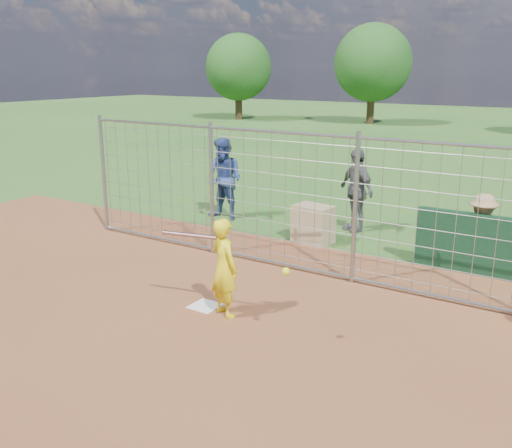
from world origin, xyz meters
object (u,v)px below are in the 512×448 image
Objects in this scene: bystander_a at (224,179)px; bystander_b at (356,190)px; bystander_c at (481,233)px; equipment_bin at (313,224)px; batter at (224,268)px.

bystander_a is 3.18m from bystander_b.
bystander_c is at bearing -3.19° from bystander_a.
equipment_bin is (2.71, -0.56, -0.59)m from bystander_a.
bystander_c is (2.97, -1.28, -0.22)m from bystander_b.
batter is 0.80× the size of bystander_b.
bystander_a is at bearing -33.75° from batter.
bystander_b is 1.49m from equipment_bin.
batter is 0.76× the size of bystander_a.
equipment_bin is (-3.35, -0.06, -0.32)m from bystander_c.
bystander_c is 1.80× the size of equipment_bin.
bystander_c is (2.77, 4.06, -0.03)m from batter.
bystander_a is at bearing 175.97° from equipment_bin.
bystander_c reaches higher than equipment_bin.
batter is 1.04× the size of bystander_c.
equipment_bin is at bearing -10.08° from bystander_a.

